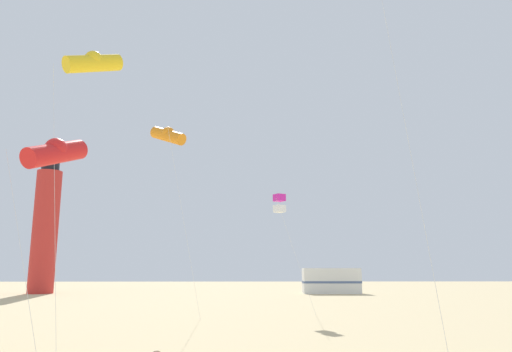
{
  "coord_description": "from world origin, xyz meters",
  "views": [
    {
      "loc": [
        0.38,
        -5.7,
        2.75
      ],
      "look_at": [
        0.74,
        12.94,
        6.37
      ],
      "focal_mm": 33.57,
      "sensor_mm": 36.0,
      "label": 1
    }
  ],
  "objects": [
    {
      "name": "kite_tube_gold",
      "position": [
        -6.0,
        12.97,
        11.13
      ],
      "size": [
        2.79,
        2.78,
        11.84
      ],
      "color": "silver",
      "rests_on": "ground"
    },
    {
      "name": "kite_tube_orange",
      "position": [
        -4.23,
        21.34,
        10.41
      ],
      "size": [
        3.3,
        3.12,
        11.11
      ],
      "color": "silver",
      "rests_on": "ground"
    },
    {
      "name": "rv_van_white",
      "position": [
        9.96,
        49.34,
        1.39
      ],
      "size": [
        6.45,
        2.38,
        2.8
      ],
      "rotation": [
        0.0,
        0.0,
        -0.01
      ],
      "color": "white",
      "rests_on": "ground"
    },
    {
      "name": "kite_tube_scarlet",
      "position": [
        -6.09,
        10.14,
        6.62
      ],
      "size": [
        2.19,
        2.68,
        7.32
      ],
      "color": "silver",
      "rests_on": "ground"
    },
    {
      "name": "kite_box_magenta",
      "position": [
        2.43,
        24.12,
        6.78
      ],
      "size": [
        2.53,
        2.53,
        7.37
      ],
      "color": "silver",
      "rests_on": "ground"
    },
    {
      "name": "lighthouse_distant",
      "position": [
        -22.78,
        49.82,
        7.84
      ],
      "size": [
        2.8,
        2.8,
        16.8
      ],
      "color": "red",
      "rests_on": "ground"
    }
  ]
}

